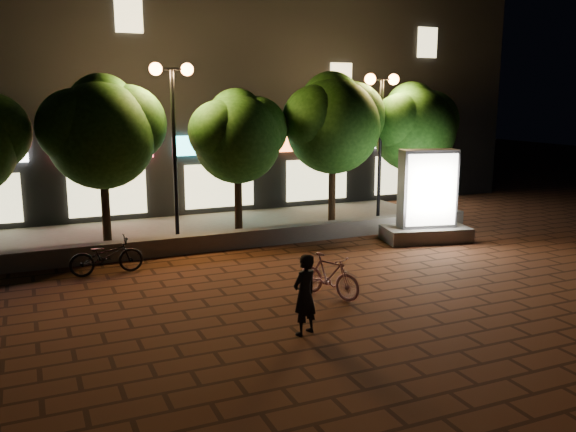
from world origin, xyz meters
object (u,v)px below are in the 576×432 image
street_lamp_right (381,110)px  scooter_pink (329,276)px  tree_far_right (415,124)px  tree_right (334,120)px  street_lamp_left (173,107)px  rider (305,295)px  tree_left (103,128)px  scooter_parked (106,256)px  tree_mid (238,133)px  ad_kiosk (427,204)px

street_lamp_right → scooter_pink: 8.72m
tree_far_right → tree_right: bearing=180.0°
tree_right → street_lamp_left: bearing=-177.2°
rider → tree_left: bearing=-96.6°
tree_right → scooter_parked: bearing=-160.7°
street_lamp_left → rider: size_ratio=3.40×
tree_mid → tree_right: bearing=0.0°
scooter_pink → scooter_parked: scooter_pink is taller
ad_kiosk → scooter_pink: bearing=-145.8°
ad_kiosk → rider: ad_kiosk is taller
tree_far_right → scooter_parked: (-10.90, -2.70, -2.90)m
street_lamp_right → scooter_parked: (-9.35, -2.44, -3.43)m
tree_left → street_lamp_left: bearing=-7.7°
tree_right → scooter_pink: tree_right is taller
tree_left → street_lamp_left: 2.05m
tree_far_right → street_lamp_right: bearing=-170.4°
tree_mid → scooter_pink: tree_mid is taller
tree_far_right → scooter_parked: size_ratio=2.69×
tree_mid → rider: 8.64m
street_lamp_left → ad_kiosk: street_lamp_left is taller
tree_far_right → tree_mid: bearing=-180.0°
tree_left → rider: (2.43, -8.13, -2.68)m
tree_right → street_lamp_right: size_ratio=1.02×
tree_far_right → ad_kiosk: bearing=-117.5°
street_lamp_left → rider: street_lamp_left is taller
tree_far_right → scooter_pink: size_ratio=2.99×
tree_left → tree_far_right: (10.50, -0.00, -0.08)m
tree_far_right → scooter_pink: bearing=-136.0°
rider → tree_far_right: bearing=-158.1°
tree_mid → street_lamp_right: size_ratio=0.90×
tree_left → tree_right: bearing=0.0°
tree_mid → rider: (-1.56, -8.13, -2.46)m
street_lamp_right → scooter_parked: size_ratio=2.82×
tree_far_right → street_lamp_left: bearing=-178.2°
street_lamp_right → scooter_pink: street_lamp_right is taller
tree_far_right → tree_left: bearing=180.0°
street_lamp_left → ad_kiosk: (7.02, -2.69, -2.91)m
scooter_parked → tree_far_right: bearing=-77.3°
tree_mid → rider: bearing=-100.9°
ad_kiosk → scooter_parked: (-9.37, 0.25, -0.66)m
ad_kiosk → tree_left: bearing=161.8°
ad_kiosk → street_lamp_right: bearing=90.3°
tree_mid → tree_far_right: 6.50m
street_lamp_right → scooter_parked: 10.25m
tree_left → tree_far_right: bearing=-0.0°
ad_kiosk → scooter_pink: 6.24m
rider → scooter_parked: (-2.84, 5.43, -0.30)m
street_lamp_left → street_lamp_right: bearing=0.0°
scooter_pink → scooter_parked: (-4.23, 3.74, -0.01)m
tree_mid → scooter_parked: tree_mid is taller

